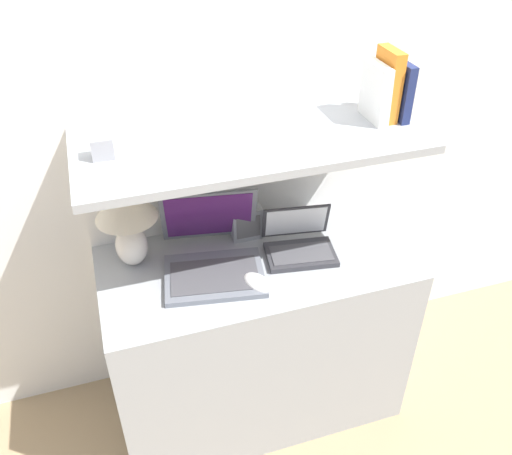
% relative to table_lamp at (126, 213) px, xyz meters
% --- Properties ---
extents(ground_plane, '(12.00, 12.00, 0.00)m').
position_rel_table_lamp_xyz_m(ground_plane, '(0.42, -0.40, -1.00)').
color(ground_plane, '#9E8460').
extents(wall_back, '(6.00, 0.05, 2.40)m').
position_rel_table_lamp_xyz_m(wall_back, '(0.42, 0.20, 0.20)').
color(wall_back, white).
rests_on(wall_back, ground_plane).
extents(desk, '(1.12, 0.54, 0.78)m').
position_rel_table_lamp_xyz_m(desk, '(0.42, -0.13, -0.61)').
color(desk, '#999EA3').
rests_on(desk, ground_plane).
extents(back_riser, '(1.12, 0.04, 1.22)m').
position_rel_table_lamp_xyz_m(back_riser, '(0.42, 0.16, -0.39)').
color(back_riser, white).
rests_on(back_riser, ground_plane).
extents(shelf, '(1.12, 0.49, 0.03)m').
position_rel_table_lamp_xyz_m(shelf, '(0.42, -0.06, 0.23)').
color(shelf, '#999EA3').
rests_on(shelf, back_riser).
extents(table_lamp, '(0.21, 0.21, 0.33)m').
position_rel_table_lamp_xyz_m(table_lamp, '(0.00, 0.00, 0.00)').
color(table_lamp, white).
rests_on(table_lamp, desk).
extents(laptop_large, '(0.40, 0.41, 0.27)m').
position_rel_table_lamp_xyz_m(laptop_large, '(0.26, -0.11, -0.16)').
color(laptop_large, slate).
rests_on(laptop_large, desk).
extents(laptop_small, '(0.28, 0.24, 0.16)m').
position_rel_table_lamp_xyz_m(laptop_small, '(0.59, -0.12, -0.18)').
color(laptop_small, '#333338').
rests_on(laptop_small, desk).
extents(computer_mouse, '(0.11, 0.14, 0.04)m').
position_rel_table_lamp_xyz_m(computer_mouse, '(0.38, -0.26, -0.20)').
color(computer_mouse, white).
rests_on(computer_mouse, desk).
extents(router_box, '(0.11, 0.09, 0.13)m').
position_rel_table_lamp_xyz_m(router_box, '(0.43, 0.04, -0.15)').
color(router_box, gray).
rests_on(router_box, desk).
extents(book_navy, '(0.03, 0.15, 0.19)m').
position_rel_table_lamp_xyz_m(book_navy, '(0.94, -0.06, 0.34)').
color(book_navy, navy).
rests_on(book_navy, shelf).
extents(book_orange, '(0.04, 0.13, 0.23)m').
position_rel_table_lamp_xyz_m(book_orange, '(0.89, -0.06, 0.37)').
color(book_orange, orange).
rests_on(book_orange, shelf).
extents(book_white, '(0.04, 0.15, 0.19)m').
position_rel_table_lamp_xyz_m(book_white, '(0.85, -0.06, 0.35)').
color(book_white, silver).
rests_on(book_white, shelf).
extents(shelf_gadget, '(0.07, 0.05, 0.07)m').
position_rel_table_lamp_xyz_m(shelf_gadget, '(-0.04, -0.06, 0.28)').
color(shelf_gadget, '#99999E').
rests_on(shelf_gadget, shelf).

